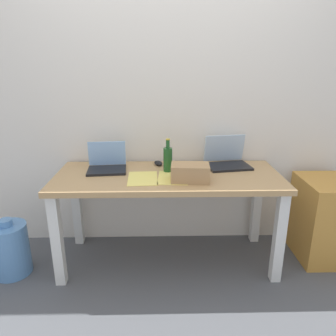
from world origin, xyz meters
name	(u,v)px	position (x,y,z in m)	size (l,w,h in m)	color
ground_plane	(168,259)	(0.00, 0.00, 0.00)	(8.00, 8.00, 0.00)	#515459
back_wall	(167,91)	(0.00, 0.40, 1.30)	(5.20, 0.08, 2.60)	silver
desk	(168,187)	(0.00, 0.00, 0.63)	(1.67, 0.67, 0.73)	tan
laptop_left	(107,165)	(-0.47, 0.11, 0.77)	(0.31, 0.25, 0.21)	black
laptop_right	(227,160)	(0.48, 0.20, 0.78)	(0.37, 0.30, 0.24)	black
beer_bottle	(167,159)	(0.00, 0.07, 0.83)	(0.07, 0.07, 0.26)	#1E5123
computer_mouse	(158,163)	(-0.07, 0.23, 0.75)	(0.06, 0.10, 0.03)	black
cardboard_box	(190,173)	(0.15, -0.14, 0.79)	(0.26, 0.17, 0.12)	tan
paper_yellow_folder	(143,178)	(-0.18, -0.08, 0.73)	(0.21, 0.30, 0.00)	#F4E06B
paper_sheet_center	(173,178)	(0.03, -0.07, 0.73)	(0.21, 0.30, 0.00)	#F4E06B
water_cooler_jug	(10,249)	(-1.18, -0.15, 0.20)	(0.27, 0.27, 0.44)	#598CC6
filing_cabinet	(324,219)	(1.25, 0.03, 0.33)	(0.40, 0.48, 0.66)	#C68938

